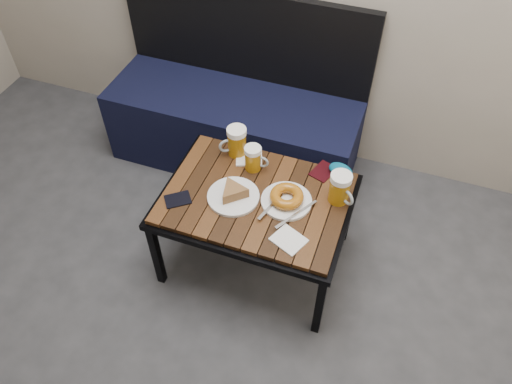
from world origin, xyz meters
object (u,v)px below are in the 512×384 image
(bench, at_px, (235,121))
(beer_mug_centre, at_px, (253,158))
(beer_mug_left, at_px, (236,141))
(passport_burgundy, at_px, (323,171))
(cafe_table, at_px, (256,203))
(plate_pie, at_px, (233,194))
(plate_bagel, at_px, (286,198))
(passport_navy, at_px, (178,200))
(beer_mug_right, at_px, (340,188))
(knit_pouch, at_px, (341,170))

(bench, xyz_separation_m, beer_mug_centre, (0.30, -0.51, 0.26))
(beer_mug_left, bearing_deg, bench, -105.13)
(beer_mug_left, bearing_deg, beer_mug_centre, 110.19)
(passport_burgundy, bearing_deg, cafe_table, -115.37)
(beer_mug_centre, xyz_separation_m, plate_pie, (-0.02, -0.20, -0.04))
(bench, xyz_separation_m, cafe_table, (0.37, -0.67, 0.16))
(beer_mug_centre, xyz_separation_m, plate_bagel, (0.21, -0.15, -0.04))
(passport_navy, height_order, passport_burgundy, same)
(beer_mug_right, xyz_separation_m, plate_bagel, (-0.21, -0.09, -0.05))
(plate_pie, bearing_deg, knit_pouch, 36.39)
(bench, height_order, plate_bagel, bench)
(beer_mug_right, height_order, passport_burgundy, beer_mug_right)
(passport_navy, bearing_deg, beer_mug_right, 72.58)
(plate_bagel, bearing_deg, passport_navy, -161.82)
(bench, bearing_deg, cafe_table, -61.27)
(beer_mug_centre, height_order, plate_pie, beer_mug_centre)
(bench, bearing_deg, plate_bagel, -52.60)
(bench, relative_size, beer_mug_left, 9.42)
(plate_pie, height_order, passport_burgundy, plate_pie)
(beer_mug_centre, distance_m, beer_mug_right, 0.42)
(plate_pie, height_order, passport_navy, plate_pie)
(cafe_table, distance_m, plate_bagel, 0.15)
(plate_bagel, relative_size, passport_burgundy, 2.29)
(beer_mug_left, xyz_separation_m, knit_pouch, (0.50, 0.03, -0.05))
(bench, relative_size, passport_burgundy, 11.51)
(knit_pouch, bearing_deg, passport_navy, -147.98)
(cafe_table, distance_m, plate_pie, 0.12)
(beer_mug_right, distance_m, plate_pie, 0.46)
(plate_pie, bearing_deg, bench, 111.25)
(cafe_table, xyz_separation_m, beer_mug_right, (0.35, 0.10, 0.12))
(beer_mug_left, relative_size, beer_mug_right, 0.99)
(beer_mug_right, height_order, plate_pie, beer_mug_right)
(beer_mug_right, height_order, plate_bagel, beer_mug_right)
(bench, bearing_deg, knit_pouch, -30.99)
(bench, xyz_separation_m, knit_pouch, (0.69, -0.41, 0.22))
(cafe_table, distance_m, beer_mug_left, 0.32)
(beer_mug_right, relative_size, passport_burgundy, 1.23)
(beer_mug_centre, height_order, plate_bagel, beer_mug_centre)
(plate_pie, xyz_separation_m, passport_burgundy, (0.33, 0.29, -0.02))
(bench, relative_size, cafe_table, 1.67)
(cafe_table, relative_size, plate_pie, 3.64)
(cafe_table, relative_size, beer_mug_centre, 6.69)
(cafe_table, distance_m, knit_pouch, 0.42)
(cafe_table, bearing_deg, plate_pie, -155.40)
(bench, height_order, plate_pie, bench)
(beer_mug_centre, relative_size, plate_pie, 0.54)
(beer_mug_right, xyz_separation_m, passport_navy, (-0.66, -0.24, -0.07))
(passport_burgundy, relative_size, knit_pouch, 1.04)
(beer_mug_centre, bearing_deg, beer_mug_left, 145.28)
(bench, bearing_deg, beer_mug_left, -67.04)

